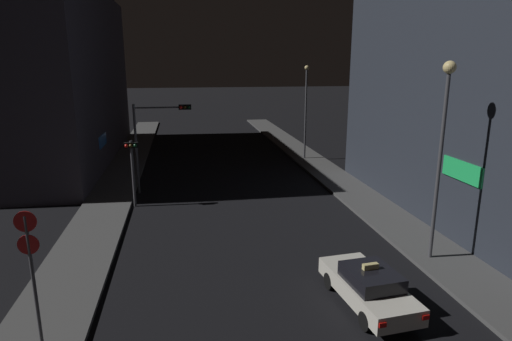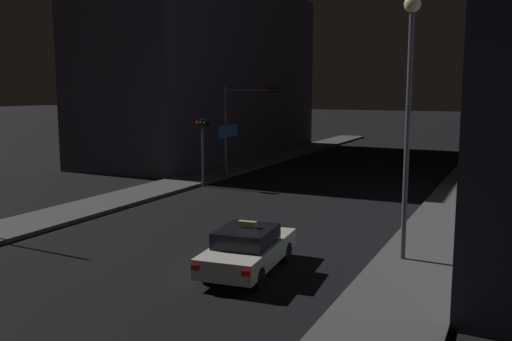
{
  "view_description": "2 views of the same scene",
  "coord_description": "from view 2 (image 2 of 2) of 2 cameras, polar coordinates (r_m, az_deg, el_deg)",
  "views": [
    {
      "loc": [
        -3.18,
        -2.35,
        8.38
      ],
      "look_at": [
        0.64,
        19.78,
        2.76
      ],
      "focal_mm": 30.39,
      "sensor_mm": 36.0,
      "label": 1
    },
    {
      "loc": [
        10.47,
        -4.37,
        5.6
      ],
      "look_at": [
        0.35,
        16.77,
        2.2
      ],
      "focal_mm": 39.01,
      "sensor_mm": 36.0,
      "label": 2
    }
  ],
  "objects": [
    {
      "name": "taxi",
      "position": [
        17.36,
        -0.82,
        -8.02
      ],
      "size": [
        2.23,
        4.6,
        1.62
      ],
      "color": "silver",
      "rests_on": "ground_plane"
    },
    {
      "name": "building_facade_left",
      "position": [
        48.07,
        -4.7,
        10.08
      ],
      "size": [
        9.02,
        26.1,
        14.31
      ],
      "color": "#3D3842",
      "rests_on": "ground_plane"
    },
    {
      "name": "sidewalk_left",
      "position": [
        38.73,
        -2.86,
        0.06
      ],
      "size": [
        2.86,
        62.66,
        0.17
      ],
      "primitive_type": "cube",
      "color": "#4C4C4C",
      "rests_on": "ground_plane"
    },
    {
      "name": "street_lamp_near_block",
      "position": [
        18.13,
        15.44,
        8.41
      ],
      "size": [
        0.52,
        0.52,
        8.28
      ],
      "color": "#47474C",
      "rests_on": "sidewalk_right"
    },
    {
      "name": "street_lamp_far_block",
      "position": [
        38.32,
        21.15,
        6.61
      ],
      "size": [
        0.38,
        0.38,
        7.97
      ],
      "color": "#47474C",
      "rests_on": "sidewalk_right"
    },
    {
      "name": "sidewalk_right",
      "position": [
        34.26,
        20.76,
        -1.55
      ],
      "size": [
        2.86,
        62.66,
        0.17
      ],
      "primitive_type": "cube",
      "color": "#4C4C4C",
      "rests_on": "ground_plane"
    },
    {
      "name": "traffic_light_overhead",
      "position": [
        33.95,
        -1.25,
        5.81
      ],
      "size": [
        3.67,
        0.42,
        5.85
      ],
      "color": "#47474C",
      "rests_on": "ground_plane"
    },
    {
      "name": "traffic_light_left_kerb",
      "position": [
        32.26,
        -5.49,
        3.29
      ],
      "size": [
        0.8,
        0.42,
        3.98
      ],
      "color": "#47474C",
      "rests_on": "ground_plane"
    }
  ]
}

